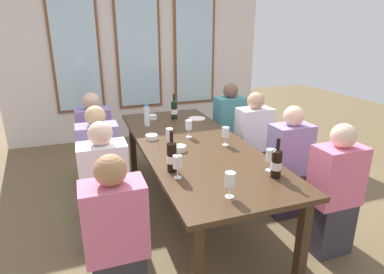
# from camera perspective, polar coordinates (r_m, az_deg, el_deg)

# --- Properties ---
(ground_plane) EXTENTS (12.00, 12.00, 0.00)m
(ground_plane) POSITION_cam_1_polar(r_m,az_deg,el_deg) (3.40, 0.21, -12.89)
(ground_plane) COLOR brown
(back_wall_with_windows) EXTENTS (4.18, 0.10, 2.90)m
(back_wall_with_windows) POSITION_cam_1_polar(r_m,az_deg,el_deg) (5.44, -9.51, 15.05)
(back_wall_with_windows) COLOR silver
(back_wall_with_windows) RESTS_ON ground
(dining_table) EXTENTS (0.98, 2.54, 0.74)m
(dining_table) POSITION_cam_1_polar(r_m,az_deg,el_deg) (3.10, 0.22, -2.21)
(dining_table) COLOR #412C1A
(dining_table) RESTS_ON ground
(white_plate_0) EXTENTS (0.20, 0.20, 0.01)m
(white_plate_0) POSITION_cam_1_polar(r_m,az_deg,el_deg) (3.89, 0.86, 3.28)
(white_plate_0) COLOR white
(white_plate_0) RESTS_ON dining_table
(wine_bottle_0) EXTENTS (0.08, 0.08, 0.30)m
(wine_bottle_0) POSITION_cam_1_polar(r_m,az_deg,el_deg) (2.43, 14.70, -4.42)
(wine_bottle_0) COLOR black
(wine_bottle_0) RESTS_ON dining_table
(wine_bottle_1) EXTENTS (0.08, 0.08, 0.30)m
(wine_bottle_1) POSITION_cam_1_polar(r_m,az_deg,el_deg) (3.87, -3.17, 4.86)
(wine_bottle_1) COLOR black
(wine_bottle_1) RESTS_ON dining_table
(wine_bottle_2) EXTENTS (0.08, 0.08, 0.32)m
(wine_bottle_2) POSITION_cam_1_polar(r_m,az_deg,el_deg) (2.45, -3.59, -3.37)
(wine_bottle_2) COLOR black
(wine_bottle_2) RESTS_ON dining_table
(tasting_bowl_0) EXTENTS (0.12, 0.12, 0.05)m
(tasting_bowl_0) POSITION_cam_1_polar(r_m,az_deg,el_deg) (3.90, -7.09, 3.52)
(tasting_bowl_0) COLOR white
(tasting_bowl_0) RESTS_ON dining_table
(tasting_bowl_1) EXTENTS (0.12, 0.12, 0.05)m
(tasting_bowl_1) POSITION_cam_1_polar(r_m,az_deg,el_deg) (2.88, -2.22, -2.00)
(tasting_bowl_1) COLOR white
(tasting_bowl_1) RESTS_ON dining_table
(tasting_bowl_2) EXTENTS (0.12, 0.12, 0.05)m
(tasting_bowl_2) POSITION_cam_1_polar(r_m,az_deg,el_deg) (3.20, -7.14, 0.00)
(tasting_bowl_2) COLOR white
(tasting_bowl_2) RESTS_ON dining_table
(water_bottle) EXTENTS (0.06, 0.06, 0.24)m
(water_bottle) POSITION_cam_1_polar(r_m,az_deg,el_deg) (3.62, -7.99, 3.70)
(water_bottle) COLOR white
(water_bottle) RESTS_ON dining_table
(wine_glass_0) EXTENTS (0.07, 0.07, 0.17)m
(wine_glass_0) POSITION_cam_1_polar(r_m,az_deg,el_deg) (2.96, -3.99, 0.47)
(wine_glass_0) COLOR white
(wine_glass_0) RESTS_ON dining_table
(wine_glass_1) EXTENTS (0.07, 0.07, 0.17)m
(wine_glass_1) POSITION_cam_1_polar(r_m,az_deg,el_deg) (2.10, 6.74, -7.66)
(wine_glass_1) COLOR white
(wine_glass_1) RESTS_ON dining_table
(wine_glass_2) EXTENTS (0.07, 0.07, 0.17)m
(wine_glass_2) POSITION_cam_1_polar(r_m,az_deg,el_deg) (2.34, -2.60, -4.61)
(wine_glass_2) COLOR white
(wine_glass_2) RESTS_ON dining_table
(wine_glass_3) EXTENTS (0.07, 0.07, 0.17)m
(wine_glass_3) POSITION_cam_1_polar(r_m,az_deg,el_deg) (2.53, 13.69, -3.25)
(wine_glass_3) COLOR white
(wine_glass_3) RESTS_ON dining_table
(wine_glass_4) EXTENTS (0.07, 0.07, 0.17)m
(wine_glass_4) POSITION_cam_1_polar(r_m,az_deg,el_deg) (3.00, 5.94, 0.70)
(wine_glass_4) COLOR white
(wine_glass_4) RESTS_ON dining_table
(wine_glass_5) EXTENTS (0.07, 0.07, 0.17)m
(wine_glass_5) POSITION_cam_1_polar(r_m,az_deg,el_deg) (3.21, -0.58, 1.99)
(wine_glass_5) COLOR white
(wine_glass_5) RESTS_ON dining_table
(seated_person_0) EXTENTS (0.38, 0.24, 1.11)m
(seated_person_0) POSITION_cam_1_polar(r_m,az_deg,el_deg) (3.25, -15.90, -4.75)
(seated_person_0) COLOR #2F303E
(seated_person_0) RESTS_ON ground
(seated_person_1) EXTENTS (0.38, 0.24, 1.11)m
(seated_person_1) POSITION_cam_1_polar(r_m,az_deg,el_deg) (3.78, 10.74, -0.97)
(seated_person_1) COLOR #372B33
(seated_person_1) RESTS_ON ground
(seated_person_2) EXTENTS (0.38, 0.24, 1.11)m
(seated_person_2) POSITION_cam_1_polar(r_m,az_deg,el_deg) (2.75, -14.99, -9.12)
(seated_person_2) COLOR #35313F
(seated_person_2) RESTS_ON ground
(seated_person_3) EXTENTS (0.38, 0.24, 1.11)m
(seated_person_3) POSITION_cam_1_polar(r_m,az_deg,el_deg) (3.26, 16.68, -4.76)
(seated_person_3) COLOR #2D2436
(seated_person_3) RESTS_ON ground
(seated_person_4) EXTENTS (0.38, 0.24, 1.11)m
(seated_person_4) POSITION_cam_1_polar(r_m,az_deg,el_deg) (3.86, -16.66, -1.05)
(seated_person_4) COLOR #383A36
(seated_person_4) RESTS_ON ground
(seated_person_5) EXTENTS (0.38, 0.24, 1.11)m
(seated_person_5) POSITION_cam_1_polar(r_m,az_deg,el_deg) (4.31, 6.59, 1.70)
(seated_person_5) COLOR #362833
(seated_person_5) RESTS_ON ground
(seated_person_6) EXTENTS (0.38, 0.24, 1.11)m
(seated_person_6) POSITION_cam_1_polar(r_m,az_deg,el_deg) (2.15, -13.13, -17.68)
(seated_person_6) COLOR #312C31
(seated_person_6) RESTS_ON ground
(seated_person_7) EXTENTS (0.38, 0.24, 1.11)m
(seated_person_7) POSITION_cam_1_polar(r_m,az_deg,el_deg) (2.85, 23.80, -9.18)
(seated_person_7) COLOR #36323B
(seated_person_7) RESTS_ON ground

